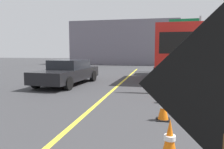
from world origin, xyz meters
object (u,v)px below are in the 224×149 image
(arrow_board_trailer, at_px, (176,82))
(pickup_car, at_px, (68,72))
(box_truck, at_px, (175,52))
(traffic_cone_far_lane, at_px, (166,94))
(traffic_cone_near_sign, at_px, (170,141))
(highway_guide_sign, at_px, (191,34))
(traffic_cone_mid_lane, at_px, (163,108))

(arrow_board_trailer, distance_m, pickup_car, 5.92)
(box_truck, bearing_deg, traffic_cone_far_lane, -96.79)
(box_truck, relative_size, traffic_cone_near_sign, 10.03)
(box_truck, bearing_deg, traffic_cone_near_sign, -94.84)
(pickup_car, bearing_deg, traffic_cone_far_lane, -33.44)
(highway_guide_sign, relative_size, traffic_cone_mid_lane, 7.59)
(traffic_cone_near_sign, height_order, traffic_cone_far_lane, traffic_cone_near_sign)
(arrow_board_trailer, relative_size, pickup_car, 0.53)
(arrow_board_trailer, bearing_deg, pickup_car, 166.80)
(highway_guide_sign, bearing_deg, traffic_cone_mid_lane, -100.55)
(box_truck, height_order, highway_guide_sign, highway_guide_sign)
(traffic_cone_near_sign, bearing_deg, traffic_cone_far_lane, 88.55)
(arrow_board_trailer, relative_size, highway_guide_sign, 0.54)
(box_truck, bearing_deg, pickup_car, -147.18)
(box_truck, distance_m, traffic_cone_far_lane, 7.58)
(arrow_board_trailer, distance_m, traffic_cone_far_lane, 2.17)
(traffic_cone_near_sign, distance_m, traffic_cone_mid_lane, 2.24)
(pickup_car, bearing_deg, box_truck, 32.82)
(box_truck, bearing_deg, highway_guide_sign, 72.13)
(traffic_cone_near_sign, relative_size, traffic_cone_far_lane, 1.10)
(arrow_board_trailer, xyz_separation_m, traffic_cone_near_sign, (-0.66, -6.37, -0.12))
(pickup_car, relative_size, traffic_cone_mid_lane, 7.74)
(traffic_cone_mid_lane, bearing_deg, traffic_cone_near_sign, -89.11)
(arrow_board_trailer, distance_m, traffic_cone_near_sign, 6.41)
(pickup_car, bearing_deg, traffic_cone_near_sign, -56.53)
(box_truck, relative_size, traffic_cone_mid_lane, 11.28)
(box_truck, xyz_separation_m, traffic_cone_near_sign, (-0.99, -11.66, -1.47))
(arrow_board_trailer, xyz_separation_m, box_truck, (0.33, 5.28, 1.35))
(highway_guide_sign, bearing_deg, pickup_car, -130.06)
(traffic_cone_mid_lane, relative_size, traffic_cone_far_lane, 0.97)
(pickup_car, relative_size, traffic_cone_near_sign, 6.88)
(arrow_board_trailer, bearing_deg, traffic_cone_mid_lane, -99.52)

